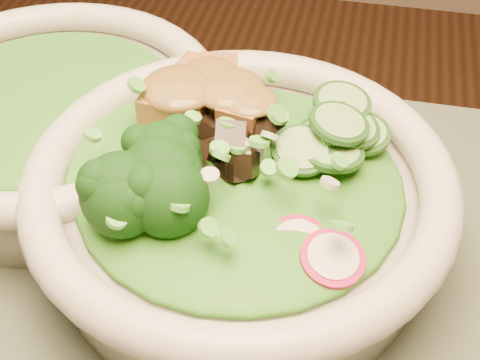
# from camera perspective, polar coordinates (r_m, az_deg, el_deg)

# --- Properties ---
(salad_bowl) EXTENTS (0.29, 0.29, 0.08)m
(salad_bowl) POSITION_cam_1_polar(r_m,az_deg,el_deg) (0.46, 0.00, -1.89)
(salad_bowl) COLOR beige
(salad_bowl) RESTS_ON dining_table
(side_bowl) EXTENTS (0.27, 0.27, 0.07)m
(side_bowl) POSITION_cam_1_polar(r_m,az_deg,el_deg) (0.55, -15.67, 5.03)
(side_bowl) COLOR beige
(side_bowl) RESTS_ON dining_table
(lettuce_bed) EXTENTS (0.22, 0.22, 0.03)m
(lettuce_bed) POSITION_cam_1_polar(r_m,az_deg,el_deg) (0.44, 0.00, 0.09)
(lettuce_bed) COLOR #216916
(lettuce_bed) RESTS_ON salad_bowl
(side_lettuce) EXTENTS (0.18, 0.18, 0.02)m
(side_lettuce) POSITION_cam_1_polar(r_m,az_deg,el_deg) (0.54, -16.06, 6.68)
(side_lettuce) COLOR #216916
(side_lettuce) RESTS_ON side_bowl
(broccoli_florets) EXTENTS (0.11, 0.10, 0.05)m
(broccoli_florets) POSITION_cam_1_polar(r_m,az_deg,el_deg) (0.41, -8.27, -1.10)
(broccoli_florets) COLOR black
(broccoli_florets) RESTS_ON salad_bowl
(radish_slices) EXTENTS (0.13, 0.09, 0.02)m
(radish_slices) POSITION_cam_1_polar(r_m,az_deg,el_deg) (0.40, 4.92, -5.60)
(radish_slices) COLOR #A70C41
(radish_slices) RESTS_ON salad_bowl
(cucumber_slices) EXTENTS (0.10, 0.10, 0.04)m
(cucumber_slices) POSITION_cam_1_polar(r_m,az_deg,el_deg) (0.46, 7.95, 3.79)
(cucumber_slices) COLOR #93C76E
(cucumber_slices) RESTS_ON salad_bowl
(mushroom_heap) EXTENTS (0.10, 0.10, 0.04)m
(mushroom_heap) POSITION_cam_1_polar(r_m,az_deg,el_deg) (0.44, -0.74, 2.61)
(mushroom_heap) COLOR black
(mushroom_heap) RESTS_ON salad_bowl
(tofu_cubes) EXTENTS (0.12, 0.10, 0.04)m
(tofu_cubes) POSITION_cam_1_polar(r_m,az_deg,el_deg) (0.48, -3.34, 6.27)
(tofu_cubes) COLOR brown
(tofu_cubes) RESTS_ON salad_bowl
(peanut_sauce) EXTENTS (0.08, 0.06, 0.02)m
(peanut_sauce) POSITION_cam_1_polar(r_m,az_deg,el_deg) (0.48, -3.41, 7.62)
(peanut_sauce) COLOR brown
(peanut_sauce) RESTS_ON tofu_cubes
(scallion_garnish) EXTENTS (0.21, 0.21, 0.03)m
(scallion_garnish) POSITION_cam_1_polar(r_m,az_deg,el_deg) (0.43, 0.00, 2.68)
(scallion_garnish) COLOR #5DC144
(scallion_garnish) RESTS_ON salad_bowl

